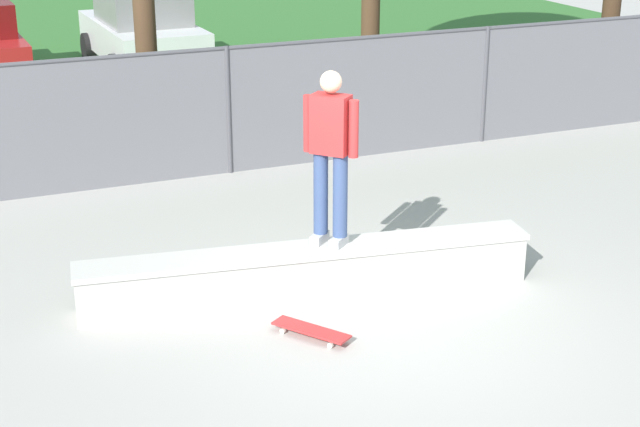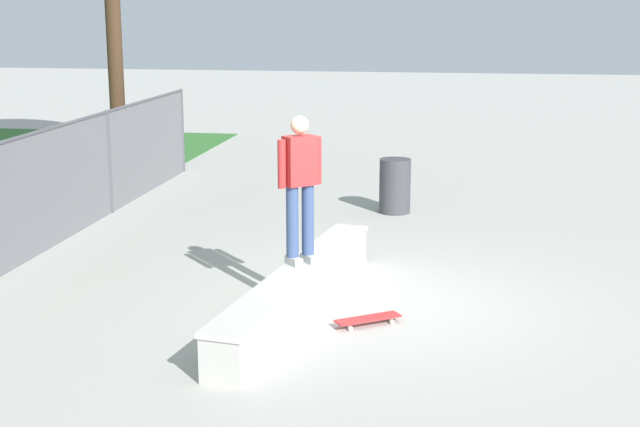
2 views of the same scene
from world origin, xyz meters
name	(u,v)px [view 2 (image 2 of 2)]	position (x,y,z in m)	size (l,w,h in m)	color
ground_plane	(379,302)	(0.00, 0.00, 0.00)	(80.00, 80.00, 0.00)	#ADAAA3
concrete_ledge	(298,290)	(-0.54, 0.93, 0.27)	(4.78, 1.17, 0.54)	#B7B5AD
skateboarder	(300,183)	(-0.27, 0.95, 1.55)	(0.45, 0.47, 1.82)	beige
skateboard	(368,319)	(-0.86, 0.04, 0.07)	(0.62, 0.77, 0.09)	red
trash_bin	(395,186)	(5.09, 0.23, 0.49)	(0.56, 0.56, 0.97)	#3F3F44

